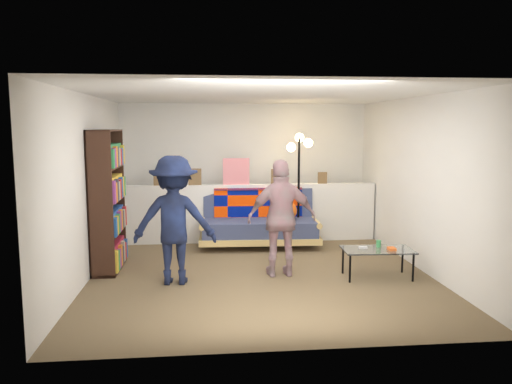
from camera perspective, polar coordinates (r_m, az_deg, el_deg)
The scene contains 10 objects.
ground at distance 6.99m, azimuth 0.34°, elevation -8.99°, with size 5.00×5.00×0.00m, color brown.
room_shell at distance 7.18m, azimuth -0.06°, elevation 4.99°, with size 4.60×5.05×2.45m.
half_wall_ledge at distance 8.63m, azimuth -0.94°, elevation -2.42°, with size 4.45×0.15×1.00m, color silver.
ledge_decor at distance 8.50m, azimuth -2.46°, elevation 2.03°, with size 2.97×0.02×0.45m.
futon_sofa at distance 8.35m, azimuth 0.47°, elevation -3.50°, with size 2.00×1.03×0.84m.
bookshelf at distance 7.21m, azimuth -16.64°, elevation -1.43°, with size 0.32×0.97×1.94m.
coffee_table at distance 6.80m, azimuth 13.76°, elevation -6.55°, with size 0.94×0.55×0.48m.
floor_lamp at distance 8.42m, azimuth 4.96°, elevation 2.99°, with size 0.42×0.33×1.87m.
person_left at distance 6.38m, azimuth -9.32°, elevation -3.19°, with size 1.05×0.60×1.63m, color black.
person_right at distance 6.62m, azimuth 2.96°, elevation -3.01°, with size 0.91×0.38×1.56m, color #CE8591.
Camera 1 is at (-0.72, -6.67, 1.98)m, focal length 35.00 mm.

